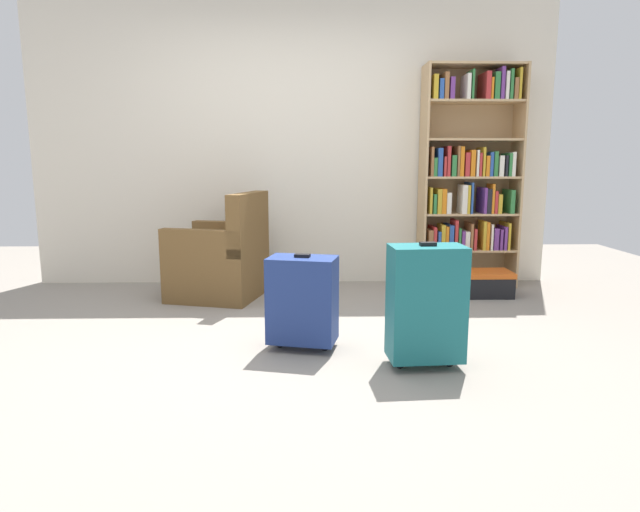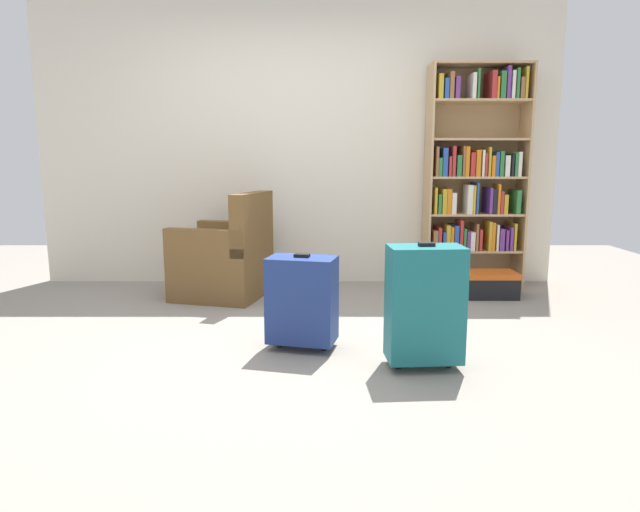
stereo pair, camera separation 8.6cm
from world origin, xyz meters
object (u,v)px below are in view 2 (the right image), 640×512
bookshelf (474,177)px  suitcase_navy_blue (302,299)px  armchair (226,260)px  suitcase_teal (424,304)px  storage_box (490,284)px  mug (291,292)px

bookshelf → suitcase_navy_blue: bearing=-131.0°
armchair → suitcase_navy_blue: 1.51m
suitcase_navy_blue → suitcase_teal: bearing=-25.1°
suitcase_navy_blue → suitcase_teal: (0.69, -0.33, 0.06)m
armchair → storage_box: bearing=-0.5°
mug → suitcase_teal: suitcase_teal is taller
bookshelf → mug: bookshelf is taller
storage_box → bookshelf: bearing=97.7°
armchair → bookshelf: bearing=10.4°
armchair → suitcase_teal: size_ratio=1.25×
bookshelf → storage_box: (0.06, -0.43, -0.90)m
mug → armchair: bearing=176.1°
mug → storage_box: storage_box is taller
bookshelf → storage_box: bearing=-82.3°
storage_box → mug: bearing=-179.4°
suitcase_navy_blue → mug: bearing=96.1°
mug → suitcase_teal: bearing=-62.9°
armchair → storage_box: 2.29m
mug → storage_box: (1.72, 0.02, 0.07)m
armchair → suitcase_teal: (1.39, -1.67, 0.06)m
armchair → mug: armchair is taller
bookshelf → mug: bearing=-165.0°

